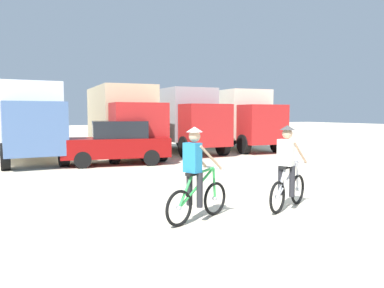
{
  "coord_description": "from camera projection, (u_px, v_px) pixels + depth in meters",
  "views": [
    {
      "loc": [
        -6.08,
        -6.39,
        2.07
      ],
      "look_at": [
        -0.53,
        4.12,
        1.1
      ],
      "focal_mm": 35.34,
      "sensor_mm": 36.0,
      "label": 1
    }
  ],
  "objects": [
    {
      "name": "box_truck_tan_camper",
      "position": [
        123.0,
        117.0,
        18.24
      ],
      "size": [
        2.84,
        6.9,
        3.35
      ],
      "color": "#CCB78E",
      "rests_on": "ground"
    },
    {
      "name": "sedan_parked",
      "position": [
        117.0,
        143.0,
        15.25
      ],
      "size": [
        4.47,
        2.56,
        1.76
      ],
      "color": "maroon",
      "rests_on": "ground"
    },
    {
      "name": "box_truck_grey_hauler",
      "position": [
        181.0,
        117.0,
        20.39
      ],
      "size": [
        2.6,
        6.82,
        3.35
      ],
      "color": "#9E9EA3",
      "rests_on": "ground"
    },
    {
      "name": "box_truck_cream_rv",
      "position": [
        235.0,
        117.0,
        21.89
      ],
      "size": [
        2.92,
        6.92,
        3.35
      ],
      "color": "beige",
      "rests_on": "ground"
    },
    {
      "name": "cyclist_orange_shirt",
      "position": [
        196.0,
        178.0,
        7.2
      ],
      "size": [
        1.64,
        0.74,
        1.82
      ],
      "color": "black",
      "rests_on": "ground"
    },
    {
      "name": "ground_plane",
      "position": [
        297.0,
        204.0,
        8.63
      ],
      "size": [
        120.0,
        120.0,
        0.0
      ],
      "primitive_type": "plane",
      "color": "beige"
    },
    {
      "name": "box_truck_avon_van",
      "position": [
        28.0,
        118.0,
        16.48
      ],
      "size": [
        2.4,
        6.75,
        3.35
      ],
      "color": "white",
      "rests_on": "ground"
    },
    {
      "name": "cyclist_cowboy_hat",
      "position": [
        287.0,
        170.0,
        8.11
      ],
      "size": [
        1.6,
        0.82,
        1.82
      ],
      "color": "black",
      "rests_on": "ground"
    }
  ]
}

